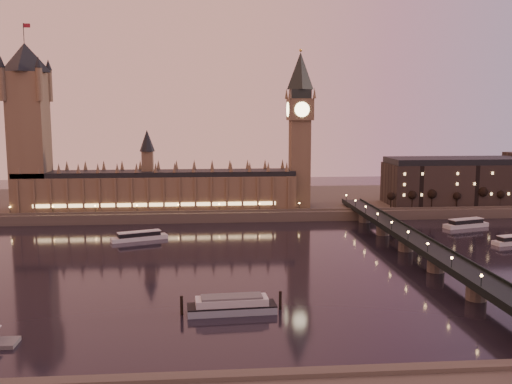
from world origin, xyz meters
TOP-DOWN VIEW (x-y plane):
  - ground at (0.00, 0.00)m, footprint 700.00×700.00m
  - far_embankment at (30.00, 165.00)m, footprint 560.00×130.00m
  - palace_of_westminster at (-40.12, 120.99)m, footprint 180.00×26.62m
  - victoria_tower at (-120.00, 121.00)m, footprint 31.68×31.68m
  - big_ben at (53.99, 120.99)m, footprint 17.68×17.68m
  - westminster_bridge at (91.61, 0.00)m, footprint 13.20×260.00m
  - city_block at (194.94, 130.93)m, footprint 155.00×45.00m
  - bare_tree_0 at (111.65, 109.00)m, footprint 5.64×5.64m
  - bare_tree_1 at (127.37, 109.00)m, footprint 5.64×5.64m
  - bare_tree_2 at (143.09, 109.00)m, footprint 5.64×5.64m
  - bare_tree_3 at (158.82, 109.00)m, footprint 5.64×5.64m
  - bare_tree_4 at (174.54, 109.00)m, footprint 5.64×5.64m
  - bare_tree_5 at (190.26, 109.00)m, footprint 5.64×5.64m
  - cruise_boat_a at (-44.67, 54.92)m, footprint 30.94×16.81m
  - cruise_boat_b at (148.80, 73.77)m, footprint 29.78×15.14m
  - moored_barge at (0.83, -63.23)m, footprint 35.57×10.58m

SIDE VIEW (x-z plane):
  - ground at x=0.00m, z-range 0.00..0.00m
  - cruise_boat_a at x=-44.67m, z-range -0.29..4.60m
  - cruise_boat_b at x=148.80m, z-range -0.32..5.02m
  - moored_barge at x=0.83m, z-range -0.51..6.02m
  - far_embankment at x=30.00m, z-range 0.00..6.00m
  - westminster_bridge at x=91.61m, z-range -2.13..13.17m
  - bare_tree_0 at x=111.65m, z-range 8.81..20.28m
  - bare_tree_1 at x=127.37m, z-range 8.81..20.28m
  - bare_tree_2 at x=143.09m, z-range 8.81..20.28m
  - bare_tree_3 at x=158.82m, z-range 8.81..20.28m
  - bare_tree_4 at x=174.54m, z-range 8.81..20.28m
  - bare_tree_5 at x=190.26m, z-range 8.81..20.28m
  - palace_of_westminster at x=-40.12m, z-range -4.29..47.71m
  - city_block at x=194.94m, z-range 5.24..39.24m
  - big_ben at x=53.99m, z-range 11.95..115.95m
  - victoria_tower at x=-120.00m, z-range 6.79..124.79m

